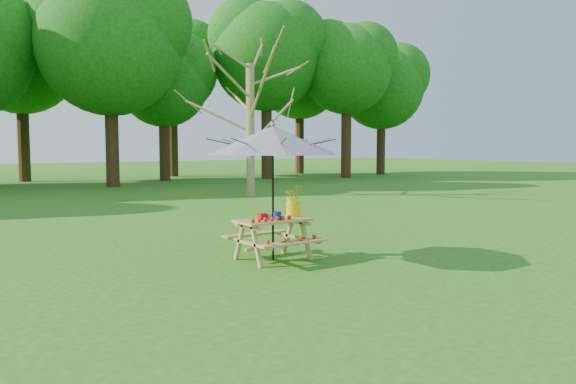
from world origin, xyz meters
TOP-DOWN VIEW (x-y plane):
  - ground at (0.00, 0.00)m, footprint 120.00×120.00m
  - bare_tree at (9.46, 13.61)m, footprint 6.28×6.28m
  - picnic_table at (3.48, 3.21)m, footprint 1.20×1.32m
  - patio_umbrella at (3.48, 3.21)m, footprint 2.82×2.82m
  - produce_bins at (3.43, 3.23)m, footprint 0.32×0.39m
  - tomatoes_row at (3.33, 3.03)m, footprint 0.77×0.13m
  - flower_bucket at (3.95, 3.30)m, footprint 0.33×0.29m

SIDE VIEW (x-z plane):
  - ground at x=0.00m, z-range 0.00..0.00m
  - picnic_table at x=3.48m, z-range -0.01..0.66m
  - tomatoes_row at x=3.33m, z-range 0.67..0.74m
  - produce_bins at x=3.43m, z-range 0.66..0.79m
  - flower_bucket at x=3.95m, z-range 0.69..1.23m
  - patio_umbrella at x=3.48m, z-range 0.82..3.07m
  - bare_tree at x=9.46m, z-range 1.21..12.53m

